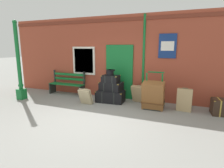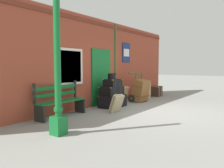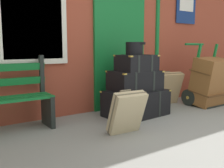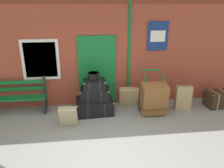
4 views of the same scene
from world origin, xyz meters
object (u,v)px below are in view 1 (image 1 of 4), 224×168
(lamp_post, at_px, (19,70))
(steamer_trunk_base, at_px, (111,96))
(platform_bench, at_px, (67,84))
(round_hatbox, at_px, (110,72))
(suitcase_slate, at_px, (184,100))
(steamer_trunk_top, at_px, (111,79))
(porters_trolley, at_px, (154,100))
(suitcase_brown, at_px, (86,97))
(corner_trunk, at_px, (224,107))
(suitcase_beige, at_px, (139,94))
(steamer_trunk_middle, at_px, (111,86))
(large_brown_trunk, at_px, (153,95))

(lamp_post, relative_size, steamer_trunk_base, 2.83)
(platform_bench, distance_m, steamer_trunk_base, 2.20)
(round_hatbox, bearing_deg, suitcase_slate, -1.97)
(round_hatbox, distance_m, suitcase_slate, 2.70)
(steamer_trunk_top, bearing_deg, porters_trolley, -3.60)
(lamp_post, relative_size, suitcase_brown, 5.16)
(porters_trolley, xyz_separation_m, corner_trunk, (2.07, 0.11, -0.03))
(porters_trolley, distance_m, suitcase_beige, 0.70)
(suitcase_brown, bearing_deg, corner_trunk, 8.51)
(steamer_trunk_middle, relative_size, round_hatbox, 2.54)
(suitcase_beige, xyz_separation_m, corner_trunk, (2.66, -0.26, -0.08))
(steamer_trunk_base, bearing_deg, suitcase_slate, -1.44)
(lamp_post, height_order, corner_trunk, lamp_post)
(suitcase_brown, bearing_deg, steamer_trunk_middle, 44.46)
(lamp_post, relative_size, platform_bench, 1.87)
(suitcase_slate, bearing_deg, round_hatbox, 178.03)
(platform_bench, relative_size, corner_trunk, 2.18)
(porters_trolley, bearing_deg, large_brown_trunk, -90.00)
(steamer_trunk_base, height_order, round_hatbox, round_hatbox)
(suitcase_brown, relative_size, suitcase_beige, 0.88)
(porters_trolley, bearing_deg, platform_bench, 173.40)
(steamer_trunk_middle, distance_m, round_hatbox, 0.54)
(large_brown_trunk, distance_m, corner_trunk, 2.11)
(steamer_trunk_base, bearing_deg, steamer_trunk_top, 47.20)
(steamer_trunk_base, height_order, porters_trolley, porters_trolley)
(platform_bench, xyz_separation_m, round_hatbox, (2.14, -0.32, 0.67))
(platform_bench, relative_size, suitcase_slate, 2.08)
(round_hatbox, bearing_deg, suitcase_brown, -135.15)
(platform_bench, relative_size, large_brown_trunk, 1.70)
(steamer_trunk_base, bearing_deg, round_hatbox, 133.12)
(round_hatbox, bearing_deg, steamer_trunk_middle, 35.42)
(round_hatbox, xyz_separation_m, large_brown_trunk, (1.64, -0.29, -0.65))
(steamer_trunk_middle, bearing_deg, corner_trunk, -0.55)
(suitcase_slate, bearing_deg, suitcase_brown, -169.95)
(steamer_trunk_base, bearing_deg, porters_trolley, -3.30)
(steamer_trunk_top, xyz_separation_m, suitcase_slate, (2.56, -0.07, -0.50))
(steamer_trunk_middle, bearing_deg, large_brown_trunk, -11.10)
(platform_bench, distance_m, suitcase_brown, 1.78)
(steamer_trunk_top, height_order, suitcase_beige, steamer_trunk_top)
(lamp_post, xyz_separation_m, large_brown_trunk, (5.01, 0.71, -0.67))
(large_brown_trunk, bearing_deg, suitcase_slate, 12.01)
(platform_bench, bearing_deg, suitcase_brown, -33.86)
(steamer_trunk_top, relative_size, suitcase_brown, 1.05)
(porters_trolley, bearing_deg, suitcase_beige, 147.80)
(suitcase_brown, bearing_deg, round_hatbox, 44.85)
(suitcase_slate, height_order, suitcase_brown, suitcase_slate)
(large_brown_trunk, bearing_deg, steamer_trunk_middle, 168.90)
(suitcase_slate, distance_m, suitcase_beige, 1.58)
(lamp_post, bearing_deg, suitcase_slate, 8.69)
(steamer_trunk_middle, relative_size, steamer_trunk_top, 1.37)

